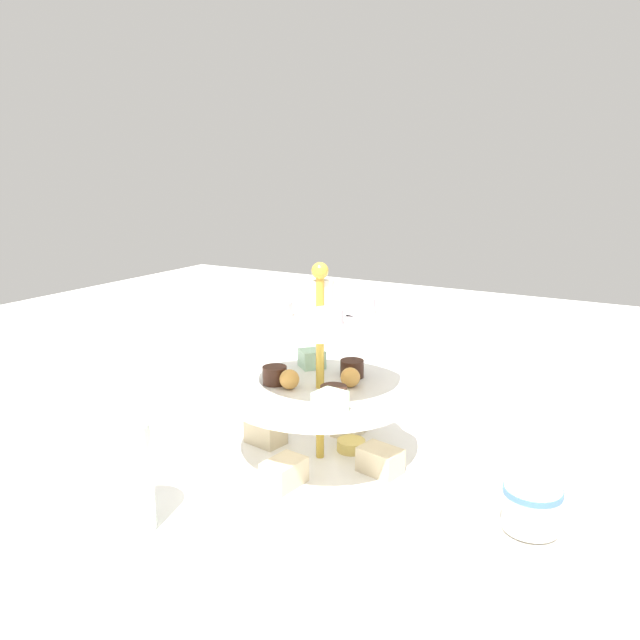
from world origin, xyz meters
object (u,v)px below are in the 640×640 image
water_glass_tall_right (119,478)px  butter_knife_left (185,402)px  tiered_serving_stand (320,405)px  teacup_with_saucer (531,511)px  water_glass_short_left (526,441)px  butter_knife_right (377,634)px

water_glass_tall_right → butter_knife_left: bearing=31.5°
tiered_serving_stand → teacup_with_saucer: 0.27m
butter_knife_left → water_glass_tall_right: bearing=50.4°
water_glass_short_left → butter_knife_right: size_ratio=0.47×
tiered_serving_stand → butter_knife_left: size_ratio=1.65×
water_glass_tall_right → water_glass_short_left: size_ratio=1.43×
tiered_serving_stand → water_glass_tall_right: tiered_serving_stand is taller
butter_knife_left → tiered_serving_stand: bearing=94.2°
butter_knife_left → butter_knife_right: same height
water_glass_tall_right → water_glass_short_left: water_glass_tall_right is taller
water_glass_tall_right → butter_knife_right: (-0.01, -0.29, -0.06)m
water_glass_short_left → butter_knife_left: 0.51m
butter_knife_left → butter_knife_right: bearing=75.7°
tiered_serving_stand → teacup_with_saucer: size_ratio=3.12×
butter_knife_right → butter_knife_left: bearing=111.6°
water_glass_short_left → teacup_with_saucer: size_ratio=0.89×
water_glass_tall_right → butter_knife_right: bearing=-91.6°
teacup_with_saucer → butter_knife_right: (-0.21, 0.07, -0.02)m
teacup_with_saucer → butter_knife_right: 0.22m
teacup_with_saucer → butter_knife_left: 0.56m
teacup_with_saucer → butter_knife_left: bearing=79.4°
tiered_serving_stand → water_glass_tall_right: 0.25m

